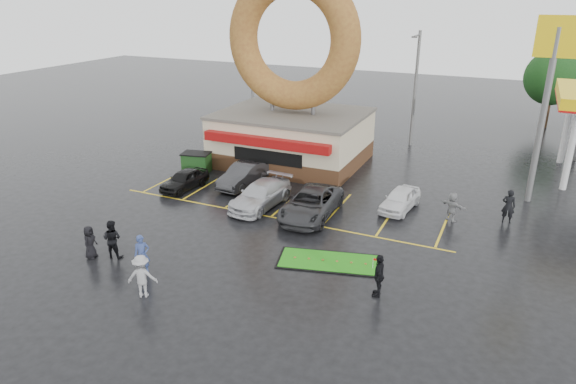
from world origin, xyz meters
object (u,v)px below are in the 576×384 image
at_px(dumpster, 197,163).
at_px(streetlight_left, 252,77).
at_px(shell_sign, 550,77).
at_px(car_white, 400,199).
at_px(donut_shop, 292,102).
at_px(putting_green, 330,262).
at_px(streetlight_mid, 415,86).
at_px(car_silver, 261,195).
at_px(car_grey, 311,204).
at_px(car_black, 184,180).
at_px(person_blue, 142,255).
at_px(person_cameraman, 379,275).
at_px(car_dgrey, 243,175).

bearing_deg(dumpster, streetlight_left, 87.44).
relative_size(shell_sign, car_white, 2.88).
bearing_deg(dumpster, donut_shop, 31.88).
bearing_deg(donut_shop, putting_green, -59.13).
xyz_separation_m(streetlight_mid, car_silver, (-5.22, -16.37, -4.07)).
relative_size(car_silver, car_white, 1.33).
bearing_deg(car_grey, donut_shop, 117.97).
height_order(donut_shop, car_black, donut_shop).
distance_m(streetlight_left, dumpster, 12.65).
xyz_separation_m(streetlight_left, car_black, (3.06, -14.86, -4.16)).
relative_size(donut_shop, streetlight_left, 1.50).
relative_size(shell_sign, car_black, 2.92).
distance_m(car_black, car_white, 13.45).
height_order(car_grey, car_white, car_grey).
distance_m(streetlight_left, putting_green, 25.30).
bearing_deg(car_silver, dumpster, 157.20).
height_order(shell_sign, person_blue, shell_sign).
distance_m(streetlight_mid, car_silver, 17.66).
distance_m(donut_shop, person_cameraman, 18.50).
bearing_deg(car_grey, car_silver, 176.30).
distance_m(streetlight_left, car_white, 20.91).
bearing_deg(car_white, car_silver, -150.83).
bearing_deg(car_black, shell_sign, 24.56).
distance_m(donut_shop, dumpster, 8.00).
distance_m(car_black, car_silver, 5.75).
xyz_separation_m(shell_sign, car_white, (-6.72, -4.52, -6.75)).
bearing_deg(person_cameraman, putting_green, -130.30).
bearing_deg(putting_green, person_blue, -148.57).
relative_size(streetlight_mid, person_cameraman, 4.81).
distance_m(donut_shop, streetlight_left, 9.87).
relative_size(donut_shop, person_blue, 7.21).
relative_size(streetlight_left, car_silver, 1.84).
bearing_deg(donut_shop, person_cameraman, -54.50).
relative_size(car_black, car_silver, 0.74).
height_order(car_dgrey, putting_green, car_dgrey).
height_order(shell_sign, car_white, shell_sign).
bearing_deg(car_dgrey, dumpster, 170.60).
bearing_deg(person_cameraman, person_blue, -82.89).
relative_size(donut_shop, putting_green, 2.59).
relative_size(car_dgrey, person_cameraman, 2.33).
relative_size(donut_shop, dumpster, 7.50).
bearing_deg(car_silver, streetlight_mid, 77.02).
relative_size(car_white, putting_green, 0.71).
bearing_deg(shell_sign, dumpster, -169.57).
relative_size(car_black, person_blue, 1.94).
relative_size(dumpster, putting_green, 0.35).
height_order(streetlight_left, car_black, streetlight_left).
xyz_separation_m(streetlight_left, car_dgrey, (6.19, -12.82, -4.06)).
bearing_deg(streetlight_left, dumpster, -80.77).
xyz_separation_m(donut_shop, car_white, (9.28, -5.49, -3.84)).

